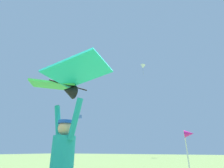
# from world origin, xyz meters

# --- Properties ---
(kite_flyer_person) EXTENTS (0.80, 0.43, 1.92)m
(kite_flyer_person) POSITION_xyz_m (-0.30, 0.03, 0.94)
(kite_flyer_person) COLOR #424751
(kite_flyer_person) RESTS_ON ground
(held_stunt_kite) EXTENTS (1.86, 1.24, 0.42)m
(held_stunt_kite) POSITION_xyz_m (-0.32, -0.05, 2.26)
(held_stunt_kite) COLOR black
(distant_kite_white_mid_right) EXTENTS (1.79, 1.80, 2.76)m
(distant_kite_white_mid_right) POSITION_xyz_m (-9.37, 34.97, 20.47)
(distant_kite_white_mid_right) COLOR white
(distant_kite_blue_overhead_distant) EXTENTS (0.82, 0.79, 0.41)m
(distant_kite_blue_overhead_distant) POSITION_xyz_m (-9.79, 12.07, 4.47)
(distant_kite_blue_overhead_distant) COLOR blue
(marker_flag) EXTENTS (0.30, 0.24, 1.81)m
(marker_flag) POSITION_xyz_m (1.12, 4.34, 1.57)
(marker_flag) COLOR silver
(marker_flag) RESTS_ON ground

